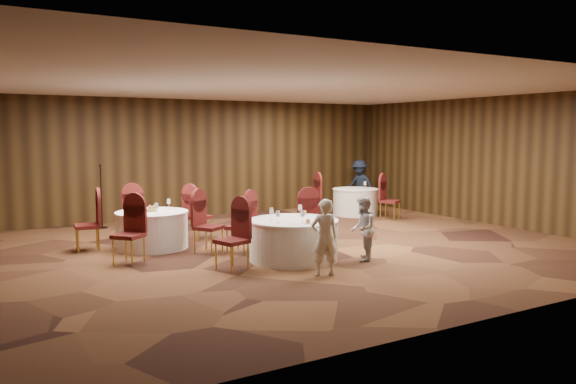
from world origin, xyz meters
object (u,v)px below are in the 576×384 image
man_c (360,185)px  woman_a (324,237)px  table_right (355,202)px  table_left (152,230)px  mic_stand (102,210)px  table_main (293,240)px  woman_b (363,229)px

man_c → woman_a: bearing=-57.8°
table_right → man_c: bearing=47.3°
table_left → table_right: same height
table_right → mic_stand: (-6.65, 1.28, 0.07)m
table_right → mic_stand: bearing=169.1°
mic_stand → man_c: mic_stand is taller
woman_a → table_main: bearing=-81.1°
woman_a → mic_stand: bearing=-56.8°
mic_stand → woman_b: size_ratio=1.33×
man_c → table_right: bearing=-59.3°
woman_a → man_c: man_c is taller
man_c → table_main: bearing=-63.3°
table_right → woman_b: woman_b is taller
woman_a → table_right: bearing=-115.9°
table_main → woman_b: (1.05, -0.66, 0.21)m
mic_stand → table_main: bearing=-66.8°
mic_stand → woman_b: mic_stand is taller
table_right → woman_b: bearing=-125.5°
mic_stand → woman_b: (3.32, -5.95, 0.13)m
woman_b → table_left: bearing=-94.3°
woman_b → man_c: bearing=-175.8°
mic_stand → woman_b: 6.81m
table_main → woman_a: 1.23m
woman_a → table_left: bearing=-48.3°
woman_a → woman_b: 1.30m
table_main → table_right: size_ratio=1.27×
table_right → man_c: (0.86, 0.93, 0.37)m
man_c → table_left: bearing=-86.5°
woman_b → man_c: size_ratio=0.78×
mic_stand → woman_a: 6.83m
table_right → mic_stand: mic_stand is taller
woman_b → woman_a: bearing=-24.7°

